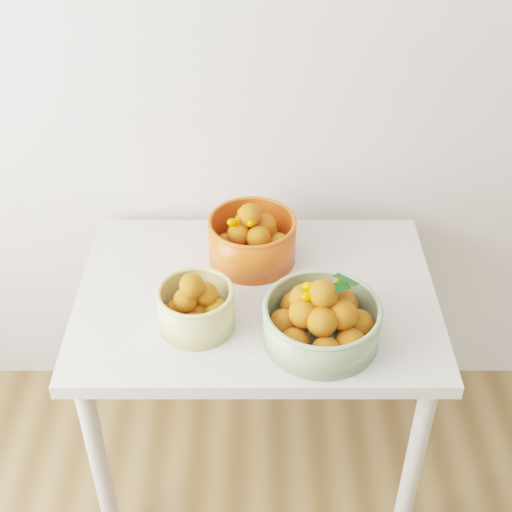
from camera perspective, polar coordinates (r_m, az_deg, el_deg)
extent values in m
cube|color=silver|center=(2.07, 12.44, 17.34)|extent=(4.00, 0.04, 2.70)
cube|color=silver|center=(2.00, 0.03, -3.37)|extent=(1.00, 0.70, 0.04)
cylinder|color=silver|center=(2.13, -12.38, -16.11)|extent=(0.05, 0.05, 0.71)
cylinder|color=silver|center=(2.13, 12.43, -16.11)|extent=(0.05, 0.05, 0.71)
cylinder|color=silver|center=(2.51, -10.13, -5.35)|extent=(0.05, 0.05, 0.71)
cylinder|color=silver|center=(2.51, 10.17, -5.35)|extent=(0.05, 0.05, 0.71)
cylinder|color=#CABC70|center=(1.86, -4.81, -4.22)|extent=(0.25, 0.25, 0.11)
torus|color=#CABC70|center=(1.82, -4.90, -2.90)|extent=(0.25, 0.25, 0.01)
sphere|color=#D1660C|center=(1.87, -3.23, -4.44)|extent=(0.07, 0.07, 0.07)
sphere|color=#D1660C|center=(1.90, -4.63, -3.45)|extent=(0.07, 0.07, 0.07)
sphere|color=#D15D14|center=(1.87, -6.33, -4.44)|extent=(0.07, 0.07, 0.07)
sphere|color=#D15D14|center=(1.83, -4.92, -5.55)|extent=(0.07, 0.07, 0.07)
sphere|color=#D15D14|center=(1.87, -4.79, -4.48)|extent=(0.07, 0.07, 0.07)
sphere|color=#D15D14|center=(1.84, -4.07, -3.03)|extent=(0.06, 0.06, 0.06)
sphere|color=#D15D14|center=(1.83, -5.67, -3.54)|extent=(0.06, 0.06, 0.06)
sphere|color=#D15D14|center=(1.80, -5.16, -2.37)|extent=(0.06, 0.06, 0.06)
ellipsoid|color=#F76B00|center=(1.81, -5.33, -2.84)|extent=(0.04, 0.04, 0.03)
ellipsoid|color=#F76B00|center=(1.80, -5.29, -2.81)|extent=(0.04, 0.04, 0.03)
ellipsoid|color=#F76B00|center=(1.82, -4.74, -2.24)|extent=(0.04, 0.04, 0.03)
cylinder|color=gray|center=(1.83, 5.25, -5.40)|extent=(0.31, 0.31, 0.10)
torus|color=gray|center=(1.79, 5.35, -4.18)|extent=(0.31, 0.31, 0.01)
sphere|color=#D15D14|center=(1.84, 8.24, -5.41)|extent=(0.08, 0.08, 0.08)
sphere|color=#D15D14|center=(1.89, 7.07, -3.96)|extent=(0.08, 0.08, 0.08)
sphere|color=#D15D14|center=(1.90, 5.05, -3.46)|extent=(0.08, 0.08, 0.08)
sphere|color=#D15D14|center=(1.88, 3.12, -3.98)|extent=(0.08, 0.08, 0.08)
sphere|color=#D15D14|center=(1.82, 2.23, -5.42)|extent=(0.08, 0.08, 0.08)
sphere|color=#D15D14|center=(1.78, 3.11, -6.91)|extent=(0.07, 0.07, 0.07)
sphere|color=#D15D14|center=(1.76, 5.62, -7.60)|extent=(0.07, 0.07, 0.07)
sphere|color=#D15D14|center=(1.79, 7.54, -6.96)|extent=(0.08, 0.08, 0.08)
sphere|color=#D15D14|center=(1.83, 5.25, -5.45)|extent=(0.07, 0.07, 0.07)
sphere|color=#D15D14|center=(1.81, 6.77, -3.54)|extent=(0.07, 0.07, 0.07)
sphere|color=#D15D14|center=(1.83, 5.26, -2.97)|extent=(0.07, 0.07, 0.07)
sphere|color=#D15D14|center=(1.81, 3.91, -3.46)|extent=(0.08, 0.08, 0.08)
sphere|color=#D15D14|center=(1.77, 3.87, -4.59)|extent=(0.08, 0.08, 0.08)
sphere|color=#D15D14|center=(1.75, 5.31, -5.24)|extent=(0.08, 0.08, 0.08)
sphere|color=#D15D14|center=(1.77, 6.88, -4.66)|extent=(0.08, 0.08, 0.08)
sphere|color=#D15D14|center=(1.75, 5.42, -3.02)|extent=(0.07, 0.07, 0.07)
ellipsoid|color=#F76B00|center=(1.77, 5.19, -3.33)|extent=(0.04, 0.04, 0.03)
ellipsoid|color=#F76B00|center=(1.76, 6.02, -3.47)|extent=(0.05, 0.04, 0.04)
ellipsoid|color=#F76B00|center=(1.76, 4.99, -3.50)|extent=(0.05, 0.04, 0.03)
ellipsoid|color=#F76B00|center=(1.78, 5.41, -3.56)|extent=(0.03, 0.04, 0.03)
ellipsoid|color=#F76B00|center=(1.75, 4.44, -4.10)|extent=(0.05, 0.05, 0.03)
ellipsoid|color=#F76B00|center=(1.77, 4.78, -2.84)|extent=(0.05, 0.04, 0.04)
ellipsoid|color=#F76B00|center=(1.76, 4.25, -2.45)|extent=(0.04, 0.04, 0.03)
ellipsoid|color=#F76B00|center=(1.76, 4.92, -4.06)|extent=(0.05, 0.04, 0.03)
ellipsoid|color=#F76B00|center=(1.76, 5.47, -3.14)|extent=(0.05, 0.04, 0.04)
ellipsoid|color=#F76B00|center=(1.75, 6.06, -2.84)|extent=(0.04, 0.03, 0.04)
ellipsoid|color=#F76B00|center=(1.79, 6.82, -2.12)|extent=(0.04, 0.05, 0.04)
ellipsoid|color=#F76B00|center=(1.74, 4.22, -3.25)|extent=(0.04, 0.04, 0.03)
cylinder|color=#E04415|center=(2.07, -0.31, 1.26)|extent=(0.26, 0.26, 0.13)
torus|color=#E04415|center=(2.03, -0.31, 2.75)|extent=(0.26, 0.26, 0.01)
sphere|color=#D1660C|center=(2.08, 1.79, 0.83)|extent=(0.08, 0.08, 0.08)
sphere|color=#D1660C|center=(2.13, 0.78, 1.89)|extent=(0.07, 0.07, 0.07)
sphere|color=#D15D14|center=(2.13, -1.39, 1.88)|extent=(0.07, 0.07, 0.07)
sphere|color=#D15D14|center=(2.08, -2.40, 0.88)|extent=(0.07, 0.07, 0.07)
sphere|color=#D15D14|center=(2.03, -1.45, -0.27)|extent=(0.07, 0.07, 0.07)
sphere|color=#D15D14|center=(2.03, 0.70, -0.31)|extent=(0.07, 0.07, 0.07)
sphere|color=#D15D14|center=(2.08, -0.31, 0.84)|extent=(0.07, 0.07, 0.07)
sphere|color=#D15D14|center=(2.06, 0.67, 2.45)|extent=(0.07, 0.07, 0.07)
sphere|color=#D15D14|center=(2.07, -0.85, 2.69)|extent=(0.07, 0.07, 0.07)
sphere|color=#D15D14|center=(2.03, -1.37, 1.77)|extent=(0.07, 0.07, 0.07)
sphere|color=#D15D14|center=(2.01, 0.21, 1.46)|extent=(0.07, 0.07, 0.07)
sphere|color=#D15D14|center=(2.02, -0.50, 3.28)|extent=(0.07, 0.07, 0.07)
ellipsoid|color=#F76B00|center=(2.02, -1.04, 3.07)|extent=(0.04, 0.03, 0.04)
ellipsoid|color=#F76B00|center=(2.02, -1.06, 3.51)|extent=(0.04, 0.04, 0.04)
ellipsoid|color=#F76B00|center=(2.03, -0.07, 3.43)|extent=(0.04, 0.05, 0.04)
ellipsoid|color=#F76B00|center=(2.02, -0.12, 3.29)|extent=(0.04, 0.04, 0.03)
ellipsoid|color=#F76B00|center=(2.00, -1.88, 2.69)|extent=(0.04, 0.04, 0.04)
ellipsoid|color=#F76B00|center=(2.01, -0.29, 2.83)|extent=(0.03, 0.04, 0.03)
ellipsoid|color=#F76B00|center=(2.01, -0.40, 3.13)|extent=(0.04, 0.04, 0.03)
ellipsoid|color=#F76B00|center=(2.03, -1.31, 2.20)|extent=(0.04, 0.04, 0.04)
ellipsoid|color=#F76B00|center=(2.04, -0.39, 3.31)|extent=(0.03, 0.04, 0.04)
ellipsoid|color=#F76B00|center=(2.02, -1.65, 2.33)|extent=(0.04, 0.04, 0.04)
ellipsoid|color=#F76B00|center=(2.00, -0.41, 2.70)|extent=(0.03, 0.04, 0.03)
ellipsoid|color=#F76B00|center=(2.02, -0.32, 2.91)|extent=(0.03, 0.04, 0.04)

